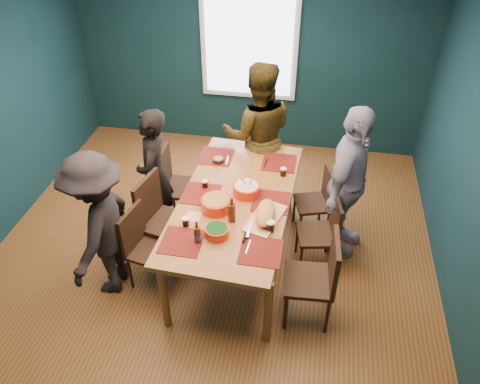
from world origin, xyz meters
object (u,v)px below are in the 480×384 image
(person_right, at_px, (348,184))
(chair_right_far, at_px, (320,197))
(chair_right_mid, at_px, (325,228))
(cutting_board, at_px, (265,214))
(chair_left_mid, at_px, (159,214))
(person_near_left, at_px, (100,226))
(chair_right_near, at_px, (320,274))
(bowl_dumpling, at_px, (247,189))
(person_back, at_px, (258,135))
(person_far_left, at_px, (154,175))
(chair_left_near, at_px, (143,242))
(bowl_salad, at_px, (216,204))
(dining_table, at_px, (236,204))
(bowl_herbs, at_px, (217,231))
(chair_left_far, at_px, (174,181))

(person_right, bearing_deg, chair_right_far, 68.06)
(chair_right_mid, distance_m, cutting_board, 0.81)
(chair_left_mid, distance_m, person_near_left, 0.69)
(chair_right_near, height_order, bowl_dumpling, bowl_dumpling)
(person_back, bearing_deg, person_right, 133.74)
(chair_left_mid, height_order, person_far_left, person_far_left)
(person_far_left, bearing_deg, chair_left_near, -0.11)
(bowl_dumpling, bearing_deg, person_near_left, -151.70)
(person_right, bearing_deg, bowl_salad, 134.53)
(chair_right_far, bearing_deg, person_back, 128.40)
(chair_left_near, relative_size, chair_right_mid, 1.03)
(dining_table, relative_size, chair_left_near, 2.49)
(bowl_dumpling, height_order, bowl_herbs, bowl_dumpling)
(bowl_herbs, xyz_separation_m, cutting_board, (0.42, 0.31, 0.01))
(chair_left_mid, xyz_separation_m, bowl_dumpling, (0.92, 0.19, 0.31))
(bowl_herbs, bearing_deg, chair_left_far, 124.52)
(cutting_board, bearing_deg, chair_right_near, -17.51)
(bowl_herbs, bearing_deg, chair_right_far, 52.31)
(dining_table, relative_size, person_back, 1.24)
(dining_table, height_order, bowl_dumpling, bowl_dumpling)
(person_right, bearing_deg, chair_left_far, 105.35)
(chair_left_mid, relative_size, chair_right_near, 1.02)
(dining_table, height_order, person_right, person_right)
(person_right, relative_size, bowl_herbs, 7.83)
(chair_right_mid, xyz_separation_m, chair_right_near, (-0.03, -0.74, 0.08))
(chair_left_far, xyz_separation_m, cutting_board, (1.19, -0.82, 0.35))
(chair_left_near, bearing_deg, chair_left_mid, 93.49)
(person_far_left, bearing_deg, chair_right_near, 54.54)
(chair_left_mid, distance_m, bowl_salad, 0.74)
(person_back, relative_size, person_right, 1.03)
(chair_left_mid, height_order, bowl_dumpling, bowl_dumpling)
(person_back, xyz_separation_m, cutting_board, (0.29, -1.47, -0.01))
(chair_left_far, bearing_deg, person_back, 33.75)
(chair_left_mid, relative_size, person_back, 0.56)
(cutting_board, bearing_deg, chair_left_far, 161.48)
(bowl_dumpling, distance_m, cutting_board, 0.44)
(chair_right_far, relative_size, person_far_left, 0.53)
(dining_table, relative_size, person_far_left, 1.44)
(person_near_left, relative_size, bowl_salad, 5.36)
(person_right, height_order, person_near_left, person_right)
(bowl_dumpling, bearing_deg, chair_right_near, -42.29)
(person_right, relative_size, bowl_salad, 5.91)
(dining_table, xyz_separation_m, chair_right_near, (0.92, -0.66, -0.18))
(dining_table, height_order, chair_left_mid, chair_left_mid)
(dining_table, distance_m, person_right, 1.21)
(chair_right_far, bearing_deg, bowl_dumpling, -162.20)
(chair_left_far, relative_size, bowl_salad, 3.22)
(person_back, relative_size, bowl_dumpling, 6.59)
(chair_right_mid, height_order, bowl_dumpling, bowl_dumpling)
(person_right, xyz_separation_m, bowl_salad, (-1.30, -0.60, 0.02))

